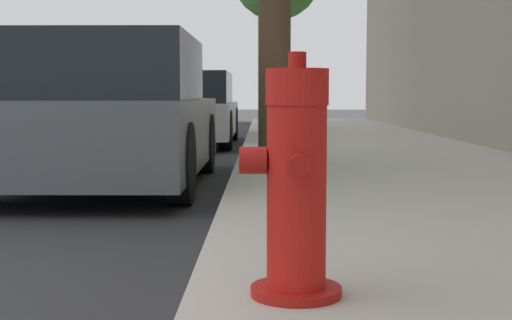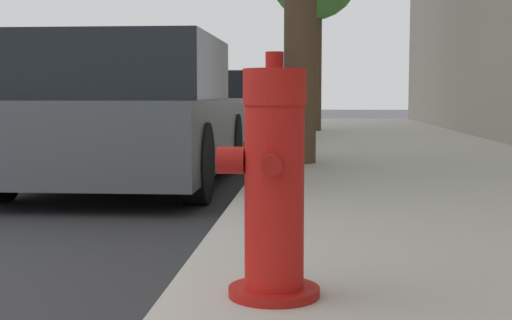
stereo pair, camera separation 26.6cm
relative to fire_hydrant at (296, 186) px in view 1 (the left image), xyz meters
name	(u,v)px [view 1 (the left image)]	position (x,y,z in m)	size (l,w,h in m)	color
fire_hydrant	(296,186)	(0.00, 0.00, 0.00)	(0.39, 0.39, 0.91)	#A91511
parked_car_near	(107,115)	(-1.64, 4.28, 0.14)	(1.89, 3.89, 1.45)	#4C5156
parked_car_mid	(186,110)	(-1.49, 10.06, 0.07)	(1.73, 4.06, 1.29)	#B7B7BC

